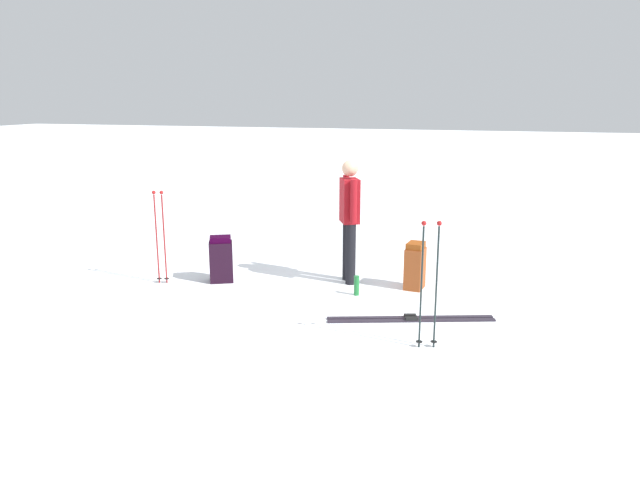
% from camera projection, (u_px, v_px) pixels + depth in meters
% --- Properties ---
extents(ground_plane, '(80.00, 80.00, 0.00)m').
position_uv_depth(ground_plane, '(320.00, 291.00, 8.07)').
color(ground_plane, white).
extents(skier_standing, '(0.35, 0.52, 1.70)m').
position_uv_depth(skier_standing, '(349.00, 215.00, 8.25)').
color(skier_standing, black).
rests_on(skier_standing, ground_plane).
extents(ski_pair_near, '(1.90, 0.78, 0.05)m').
position_uv_depth(ski_pair_near, '(411.00, 319.00, 7.02)').
color(ski_pair_near, '#28212C').
rests_on(ski_pair_near, ground_plane).
extents(backpack_large_dark, '(0.26, 0.34, 0.64)m').
position_uv_depth(backpack_large_dark, '(415.00, 266.00, 8.11)').
color(backpack_large_dark, brown).
rests_on(backpack_large_dark, ground_plane).
extents(backpack_bright, '(0.40, 0.37, 0.65)m').
position_uv_depth(backpack_bright, '(221.00, 259.00, 8.42)').
color(backpack_bright, black).
rests_on(backpack_bright, ground_plane).
extents(ski_poles_planted_near, '(0.22, 0.11, 1.34)m').
position_uv_depth(ski_poles_planted_near, '(429.00, 279.00, 6.09)').
color(ski_poles_planted_near, black).
rests_on(ski_poles_planted_near, ground_plane).
extents(ski_poles_planted_far, '(0.17, 0.10, 1.30)m').
position_uv_depth(ski_poles_planted_far, '(160.00, 232.00, 8.26)').
color(ski_poles_planted_far, maroon).
rests_on(ski_poles_planted_far, ground_plane).
extents(thermos_bottle, '(0.07, 0.07, 0.26)m').
position_uv_depth(thermos_bottle, '(357.00, 286.00, 7.87)').
color(thermos_bottle, '#1E7032').
rests_on(thermos_bottle, ground_plane).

